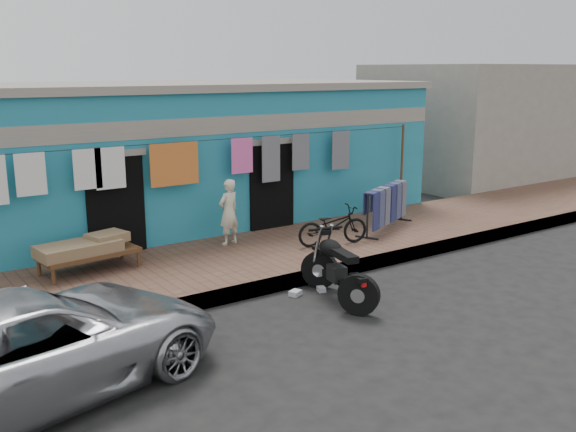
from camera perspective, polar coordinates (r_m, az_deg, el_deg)
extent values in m
plane|color=black|center=(10.07, 6.61, -8.50)|extent=(80.00, 80.00, 0.00)
cube|color=brown|center=(12.30, -2.68, -3.80)|extent=(28.00, 3.00, 0.25)
cube|color=gray|center=(11.16, 1.33, -5.56)|extent=(28.00, 0.10, 0.25)
cube|color=teal|center=(15.45, -10.74, 5.04)|extent=(12.00, 5.00, 3.20)
cube|color=#9E9384|center=(13.17, -6.46, 8.00)|extent=(12.00, 0.14, 0.35)
cube|color=#9E9384|center=(15.32, -11.00, 11.27)|extent=(12.20, 5.20, 0.16)
cube|color=black|center=(12.43, -15.03, 0.35)|extent=(1.10, 0.10, 2.10)
cube|color=black|center=(13.98, -1.47, 2.15)|extent=(1.10, 0.10, 2.10)
cube|color=#9E9384|center=(22.29, 16.16, 7.90)|extent=(6.00, 5.00, 3.80)
cylinder|color=brown|center=(16.08, 10.07, 4.29)|extent=(0.06, 0.06, 2.10)
cylinder|color=black|center=(12.93, -5.77, 6.81)|extent=(10.00, 0.01, 0.01)
cube|color=silver|center=(11.64, -21.90, 3.45)|extent=(0.50, 0.02, 0.73)
cube|color=silver|center=(11.89, -17.39, 4.00)|extent=(0.50, 0.02, 0.72)
cube|color=silver|center=(12.02, -15.52, 4.12)|extent=(0.55, 0.02, 0.76)
cube|color=#CC4C26|center=(12.49, -10.05, 4.56)|extent=(1.00, 0.02, 0.82)
cube|color=#E95BA9|center=(13.19, -4.10, 5.37)|extent=(0.50, 0.02, 0.73)
cube|color=slate|center=(13.58, -1.52, 5.09)|extent=(0.45, 0.02, 0.98)
cube|color=slate|center=(14.00, 1.14, 5.72)|extent=(0.45, 0.02, 0.79)
cube|color=slate|center=(14.70, 4.72, 5.86)|extent=(0.50, 0.02, 0.87)
imported|color=silver|center=(7.92, -21.59, -10.48)|extent=(4.90, 3.08, 1.28)
imported|color=beige|center=(12.72, -5.29, 0.36)|extent=(0.53, 0.42, 1.31)
imported|color=black|center=(12.69, 4.01, -0.49)|extent=(1.55, 0.84, 0.95)
cube|color=silver|center=(10.69, 0.65, -6.87)|extent=(0.24, 0.22, 0.09)
cube|color=silver|center=(10.90, 2.98, -6.51)|extent=(0.17, 0.19, 0.08)
cube|color=silver|center=(11.07, 6.29, -6.29)|extent=(0.17, 0.19, 0.07)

